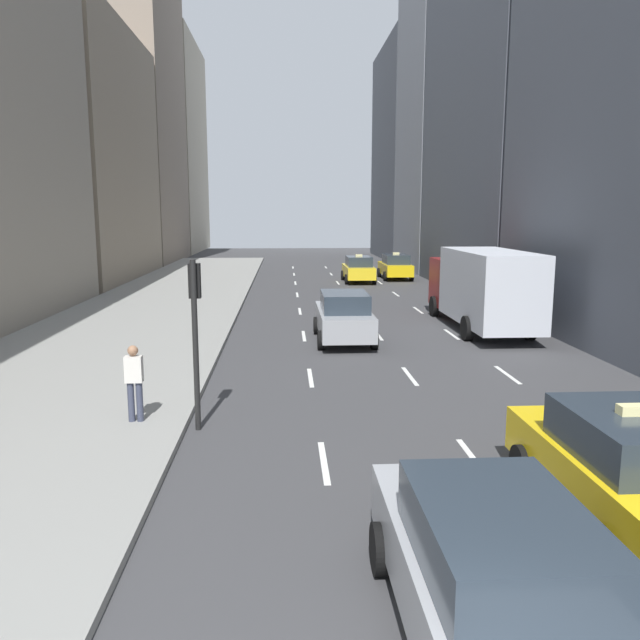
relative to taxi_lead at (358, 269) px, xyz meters
name	(u,v)px	position (x,y,z in m)	size (l,w,h in m)	color
sidewalk_left	(157,308)	(-11.00, -11.33, -0.81)	(8.00, 66.00, 0.15)	gray
lane_markings	(368,322)	(-1.40, -15.33, -0.87)	(5.72, 56.00, 0.01)	white
building_row_left	(110,123)	(-18.00, 8.52, 10.39)	(6.00, 81.31, 30.56)	gray
building_row_right	(498,41)	(8.00, -2.26, 13.84)	(6.00, 69.65, 37.89)	slate
taxi_lead	(358,269)	(0.00, 0.00, 0.00)	(2.02, 4.40, 1.87)	yellow
taxi_second	(621,466)	(0.00, -32.83, 0.00)	(2.02, 4.40, 1.87)	yellow
taxi_third	(395,266)	(2.80, 1.84, 0.00)	(2.02, 4.40, 1.87)	yellow
sedan_black_near	(492,575)	(-2.80, -35.45, 0.00)	(2.02, 4.64, 1.73)	#9EA0A5
sedan_silver_behind	(344,317)	(-2.80, -19.41, 0.03)	(2.02, 4.51, 1.79)	#9EA0A5
box_truck	(481,286)	(2.80, -17.32, 0.83)	(2.58, 8.40, 3.15)	maroon
pedestrian_mid_block	(134,379)	(-8.08, -28.23, 0.19)	(0.36, 0.22, 1.65)	#383D51
traffic_light_pole	(195,317)	(-6.75, -28.32, 1.53)	(0.24, 0.42, 3.60)	black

